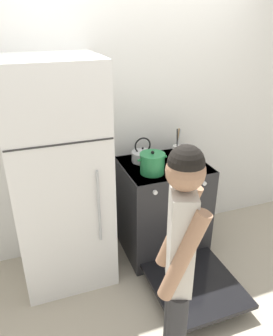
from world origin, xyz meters
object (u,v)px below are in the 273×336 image
object	(u,v)px
refrigerator	(60,179)
tea_kettle	(143,155)
utensil_jar	(177,149)
stove_range	(164,210)
dutch_oven_pot	(152,163)
person	(179,266)

from	to	relation	value
refrigerator	tea_kettle	xyz separation A→B (m)	(0.76, 0.14, 0.04)
utensil_jar	stove_range	bearing A→B (deg)	-137.63
stove_range	tea_kettle	distance (m)	0.57
refrigerator	dutch_oven_pot	size ratio (longest dim) A/B	7.26
stove_range	dutch_oven_pot	xyz separation A→B (m)	(-0.17, -0.09, 0.55)
dutch_oven_pot	person	world-z (taller)	person
utensil_jar	dutch_oven_pot	bearing A→B (deg)	-143.89
dutch_oven_pot	person	bearing A→B (deg)	-105.26
stove_range	person	size ratio (longest dim) A/B	0.85
utensil_jar	person	xyz separation A→B (m)	(-0.65, -1.35, -0.07)
refrigerator	stove_range	distance (m)	1.04
dutch_oven_pot	person	xyz separation A→B (m)	(-0.30, -1.09, -0.09)
dutch_oven_pot	utensil_jar	world-z (taller)	utensil_jar
stove_range	person	world-z (taller)	person
stove_range	tea_kettle	bearing A→B (deg)	133.04
refrigerator	person	world-z (taller)	refrigerator
stove_range	tea_kettle	size ratio (longest dim) A/B	5.46
stove_range	person	distance (m)	1.35
tea_kettle	utensil_jar	bearing A→B (deg)	0.97
tea_kettle	person	xyz separation A→B (m)	(-0.31, -1.34, -0.06)
utensil_jar	refrigerator	bearing A→B (deg)	-172.55
dutch_oven_pot	tea_kettle	xyz separation A→B (m)	(0.01, 0.25, -0.03)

